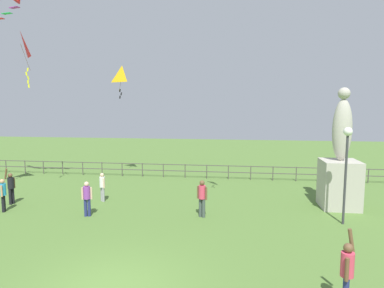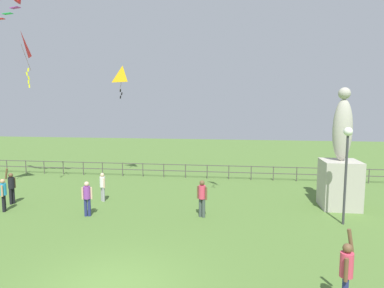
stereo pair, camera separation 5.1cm
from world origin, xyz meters
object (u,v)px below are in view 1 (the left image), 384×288
object	(u,v)px
kite_4	(21,46)
streamer_kite	(14,1)
person_3	(3,193)
person_5	(87,196)
person_4	(102,185)
kite_3	(122,75)
statue_monument	(340,170)
person_2	(347,271)
lamppost	(347,153)
person_1	(202,196)
person_6	(11,186)

from	to	relation	value
kite_4	streamer_kite	distance (m)	2.56
person_3	person_5	xyz separation A→B (m)	(4.19, -0.09, 0.02)
person_4	kite_3	bearing A→B (deg)	98.17
statue_monument	person_3	size ratio (longest dim) A/B	3.72
person_4	kite_3	size ratio (longest dim) A/B	0.68
person_2	person_4	world-z (taller)	person_2
person_4	lamppost	bearing A→B (deg)	-9.10
person_4	streamer_kite	xyz separation A→B (m)	(-5.29, 1.33, 9.75)
kite_4	streamer_kite	size ratio (longest dim) A/B	0.62
kite_3	person_5	bearing A→B (deg)	-82.41
statue_monument	kite_4	xyz separation A→B (m)	(-16.59, 0.36, 6.31)
person_2	person_3	xyz separation A→B (m)	(-13.49, 5.73, -0.10)
lamppost	person_1	world-z (taller)	lamppost
person_1	kite_3	bearing A→B (deg)	129.38
lamppost	person_6	xyz separation A→B (m)	(-15.74, 0.75, -2.07)
lamppost	person_4	xyz separation A→B (m)	(-11.36, 1.82, -2.14)
person_6	streamer_kite	size ratio (longest dim) A/B	0.39
person_2	kite_4	world-z (taller)	kite_4
kite_3	lamppost	bearing A→B (deg)	-32.13
person_5	person_4	bearing A→B (deg)	96.12
statue_monument	person_5	bearing A→B (deg)	-166.18
kite_4	streamer_kite	world-z (taller)	streamer_kite
person_3	kite_4	xyz separation A→B (m)	(-0.78, 3.13, 7.25)
person_1	person_2	world-z (taller)	person_2
kite_4	kite_3	bearing A→B (deg)	51.76
person_3	person_4	distance (m)	4.52
person_1	person_2	size ratio (longest dim) A/B	0.84
person_4	person_6	size ratio (longest dim) A/B	0.81
person_3	streamer_kite	size ratio (longest dim) A/B	0.32
statue_monument	kite_3	xyz separation A→B (m)	(-12.70, 5.29, 5.17)
person_4	person_2	bearing A→B (deg)	-39.77
kite_4	person_6	bearing A→B (deg)	-79.89
person_2	kite_3	distance (m)	18.28
person_5	person_1	bearing A→B (deg)	6.37
person_1	person_6	bearing A→B (deg)	176.11
lamppost	person_6	bearing A→B (deg)	177.27
person_1	person_5	world-z (taller)	person_1
lamppost	person_6	distance (m)	15.89
person_5	kite_3	xyz separation A→B (m)	(-1.09, 8.15, 6.09)
person_3	person_4	size ratio (longest dim) A/B	1.04
streamer_kite	person_6	bearing A→B (deg)	-69.16
statue_monument	kite_3	world-z (taller)	kite_3
lamppost	person_3	bearing A→B (deg)	-178.52
kite_3	streamer_kite	world-z (taller)	streamer_kite
person_1	person_4	bearing A→B (deg)	162.15
person_1	person_2	bearing A→B (deg)	-56.15
person_3	person_6	xyz separation A→B (m)	(-0.43, 1.14, 0.04)
lamppost	person_2	distance (m)	6.70
statue_monument	person_1	xyz separation A→B (m)	(-6.48, -2.28, -0.88)
person_6	kite_3	distance (m)	9.85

